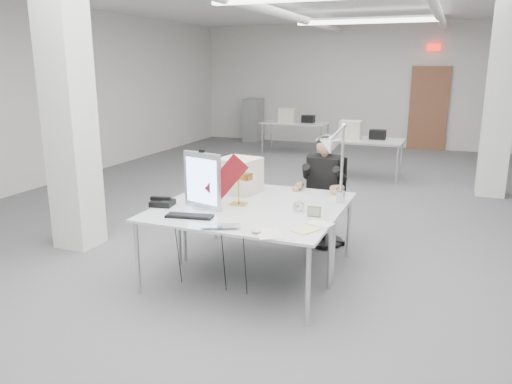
% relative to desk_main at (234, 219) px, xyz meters
% --- Properties ---
extents(room_shell, '(10.04, 14.04, 3.24)m').
position_rel_desk_main_xyz_m(room_shell, '(0.04, 2.63, 0.95)').
color(room_shell, '#545456').
rests_on(room_shell, ground).
extents(desk_main, '(1.80, 0.90, 0.02)m').
position_rel_desk_main_xyz_m(desk_main, '(0.00, 0.00, 0.00)').
color(desk_main, silver).
rests_on(desk_main, room_shell).
extents(desk_second, '(1.80, 0.90, 0.02)m').
position_rel_desk_main_xyz_m(desk_second, '(0.00, 0.90, 0.00)').
color(desk_second, silver).
rests_on(desk_second, room_shell).
extents(bg_desk_a, '(1.60, 0.80, 0.02)m').
position_rel_desk_main_xyz_m(bg_desk_a, '(0.20, 5.50, 0.00)').
color(bg_desk_a, silver).
rests_on(bg_desk_a, room_shell).
extents(bg_desk_b, '(1.60, 0.80, 0.02)m').
position_rel_desk_main_xyz_m(bg_desk_b, '(-1.80, 7.70, 0.00)').
color(bg_desk_b, silver).
rests_on(bg_desk_b, room_shell).
extents(filing_cabinet, '(0.45, 0.55, 1.20)m').
position_rel_desk_main_xyz_m(filing_cabinet, '(-3.50, 9.15, -0.14)').
color(filing_cabinet, gray).
rests_on(filing_cabinet, room_shell).
extents(office_chair, '(0.52, 0.52, 0.97)m').
position_rel_desk_main_xyz_m(office_chair, '(0.47, 1.62, -0.26)').
color(office_chair, black).
rests_on(office_chair, room_shell).
extents(seated_person, '(0.57, 0.68, 0.95)m').
position_rel_desk_main_xyz_m(seated_person, '(0.47, 1.57, 0.16)').
color(seated_person, black).
rests_on(seated_person, office_chair).
extents(monitor, '(0.45, 0.16, 0.56)m').
position_rel_desk_main_xyz_m(monitor, '(-0.42, 0.18, 0.29)').
color(monitor, silver).
rests_on(monitor, desk_main).
extents(pennant, '(0.45, 0.06, 0.49)m').
position_rel_desk_main_xyz_m(pennant, '(-0.14, 0.14, 0.35)').
color(pennant, maroon).
rests_on(pennant, monitor).
extents(keyboard, '(0.46, 0.23, 0.02)m').
position_rel_desk_main_xyz_m(keyboard, '(-0.39, -0.15, 0.02)').
color(keyboard, black).
rests_on(keyboard, desk_main).
extents(laptop, '(0.40, 0.33, 0.03)m').
position_rel_desk_main_xyz_m(laptop, '(0.03, -0.38, 0.03)').
color(laptop, '#B8B8BD').
rests_on(laptop, desk_main).
extents(mouse, '(0.10, 0.08, 0.04)m').
position_rel_desk_main_xyz_m(mouse, '(0.36, -0.35, 0.03)').
color(mouse, '#B0B1B5').
rests_on(mouse, desk_main).
extents(bankers_lamp, '(0.30, 0.16, 0.33)m').
position_rel_desk_main_xyz_m(bankers_lamp, '(-0.14, 0.42, 0.18)').
color(bankers_lamp, gold).
rests_on(bankers_lamp, desk_main).
extents(desk_phone, '(0.25, 0.23, 0.05)m').
position_rel_desk_main_xyz_m(desk_phone, '(-0.84, 0.10, 0.04)').
color(desk_phone, black).
rests_on(desk_phone, desk_main).
extents(picture_frame_left, '(0.15, 0.05, 0.12)m').
position_rel_desk_main_xyz_m(picture_frame_left, '(-0.62, 0.36, 0.07)').
color(picture_frame_left, '#B07D4B').
rests_on(picture_frame_left, desk_main).
extents(picture_frame_right, '(0.13, 0.04, 0.10)m').
position_rel_desk_main_xyz_m(picture_frame_right, '(0.69, 0.30, 0.06)').
color(picture_frame_right, olive).
rests_on(picture_frame_right, desk_main).
extents(desk_clock, '(0.11, 0.05, 0.11)m').
position_rel_desk_main_xyz_m(desk_clock, '(0.50, 0.42, 0.06)').
color(desk_clock, '#A9AAAE').
rests_on(desk_clock, desk_main).
extents(paper_stack_a, '(0.32, 0.35, 0.01)m').
position_rel_desk_main_xyz_m(paper_stack_a, '(0.47, -0.32, 0.02)').
color(paper_stack_a, silver).
rests_on(paper_stack_a, desk_main).
extents(paper_stack_b, '(0.26, 0.28, 0.01)m').
position_rel_desk_main_xyz_m(paper_stack_b, '(0.73, -0.11, 0.02)').
color(paper_stack_b, '#DCD883').
rests_on(paper_stack_b, desk_main).
extents(paper_stack_c, '(0.26, 0.21, 0.01)m').
position_rel_desk_main_xyz_m(paper_stack_c, '(0.80, 0.10, 0.02)').
color(paper_stack_c, silver).
rests_on(paper_stack_c, desk_main).
extents(beige_monitor, '(0.47, 0.45, 0.39)m').
position_rel_desk_main_xyz_m(beige_monitor, '(-0.33, 0.89, 0.21)').
color(beige_monitor, beige).
rests_on(beige_monitor, desk_second).
extents(architect_lamp, '(0.32, 0.75, 0.93)m').
position_rel_desk_main_xyz_m(architect_lamp, '(0.82, 0.63, 0.48)').
color(architect_lamp, silver).
rests_on(architect_lamp, desk_second).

